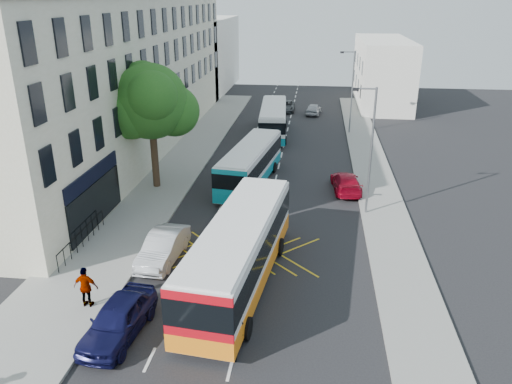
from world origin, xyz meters
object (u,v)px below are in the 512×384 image
(street_tree, at_px, (150,102))
(parked_car_silver, at_px, (163,247))
(distant_car_silver, at_px, (314,109))
(motorbike, at_px, (236,331))
(bus_far, at_px, (273,119))
(parked_car_blue, at_px, (118,319))
(lamp_far, at_px, (351,88))
(red_hatchback, at_px, (346,182))
(bus_mid, at_px, (250,164))
(bus_near, at_px, (239,251))
(distant_car_grey, at_px, (286,106))
(lamp_near, at_px, (370,145))
(pedestrian_far, at_px, (86,287))

(street_tree, height_order, parked_car_silver, street_tree)
(distant_car_silver, bearing_deg, motorbike, 93.95)
(bus_far, xyz_separation_m, parked_car_blue, (-3.57, -32.36, -0.78))
(lamp_far, relative_size, motorbike, 3.92)
(parked_car_silver, distance_m, distant_car_silver, 36.44)
(bus_far, distance_m, parked_car_silver, 26.28)
(parked_car_silver, distance_m, red_hatchback, 15.18)
(motorbike, relative_size, parked_car_silver, 0.44)
(bus_mid, relative_size, parked_car_silver, 2.30)
(parked_car_blue, bearing_deg, red_hatchback, 65.98)
(lamp_far, distance_m, parked_car_silver, 29.75)
(bus_near, distance_m, distant_car_grey, 38.90)
(bus_near, distance_m, parked_car_blue, 6.36)
(lamp_near, bearing_deg, parked_car_silver, -146.54)
(distant_car_silver, height_order, pedestrian_far, pedestrian_far)
(motorbike, height_order, distant_car_silver, motorbike)
(motorbike, relative_size, parked_car_blue, 0.44)
(parked_car_silver, bearing_deg, street_tree, 113.36)
(parked_car_blue, bearing_deg, lamp_near, 56.67)
(bus_near, distance_m, bus_far, 27.86)
(lamp_near, xyz_separation_m, distant_car_grey, (-6.93, 29.73, -4.01))
(parked_car_silver, bearing_deg, lamp_far, 71.95)
(pedestrian_far, bearing_deg, parked_car_silver, -112.51)
(street_tree, distance_m, bus_near, 15.19)
(red_hatchback, bearing_deg, motorbike, 68.58)
(lamp_far, bearing_deg, pedestrian_far, -112.40)
(lamp_far, relative_size, parked_car_silver, 1.74)
(lamp_far, relative_size, parked_car_blue, 1.73)
(bus_near, relative_size, parked_car_blue, 2.64)
(bus_far, relative_size, parked_car_silver, 2.33)
(bus_mid, xyz_separation_m, parked_car_silver, (-3.08, -12.04, -0.77))
(street_tree, relative_size, bus_near, 0.72)
(bus_far, xyz_separation_m, distant_car_silver, (3.93, 9.64, -0.92))
(lamp_far, distance_m, bus_near, 30.05)
(bus_far, distance_m, pedestrian_far, 31.24)
(red_hatchback, xyz_separation_m, pedestrian_far, (-12.20, -16.03, 0.46))
(street_tree, height_order, lamp_near, street_tree)
(street_tree, height_order, bus_near, street_tree)
(lamp_near, xyz_separation_m, pedestrian_far, (-13.20, -12.02, -3.50))
(lamp_near, bearing_deg, street_tree, 168.60)
(lamp_near, relative_size, bus_mid, 0.76)
(bus_far, distance_m, distant_car_grey, 11.10)
(street_tree, xyz_separation_m, motorbike, (8.57, -16.92, -5.44))
(street_tree, distance_m, distant_car_silver, 28.26)
(lamp_near, distance_m, lamp_far, 20.00)
(distant_car_silver, bearing_deg, parked_car_blue, 87.27)
(red_hatchback, height_order, pedestrian_far, pedestrian_far)
(distant_car_grey, distance_m, distant_car_silver, 3.62)
(lamp_far, distance_m, motorbike, 34.71)
(lamp_far, height_order, bus_near, lamp_far)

